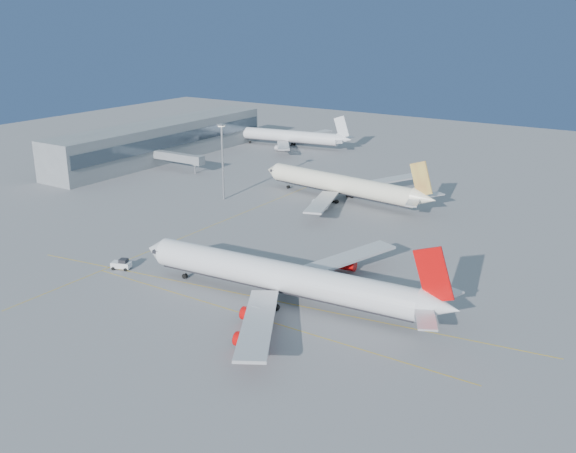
# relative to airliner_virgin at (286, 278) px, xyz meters

# --- Properties ---
(ground) EXTENTS (500.00, 500.00, 0.00)m
(ground) POSITION_rel_airliner_virgin_xyz_m (-5.81, 4.68, -5.41)
(ground) COLOR slate
(ground) RESTS_ON ground
(terminal) EXTENTS (18.40, 110.00, 15.00)m
(terminal) POSITION_rel_airliner_virgin_xyz_m (-120.75, 89.68, 2.10)
(terminal) COLOR gray
(terminal) RESTS_ON ground
(jet_bridge) EXTENTS (23.60, 3.60, 6.90)m
(jet_bridge) POSITION_rel_airliner_virgin_xyz_m (-98.92, 76.68, -0.24)
(jet_bridge) COLOR gray
(jet_bridge) RESTS_ON ground
(taxiway_lines) EXTENTS (118.86, 140.00, 0.02)m
(taxiway_lines) POSITION_rel_airliner_virgin_xyz_m (-20.53, 11.03, -5.40)
(taxiway_lines) COLOR gold
(taxiway_lines) RESTS_ON ground
(airliner_virgin) EXTENTS (72.80, 65.19, 17.95)m
(airliner_virgin) POSITION_rel_airliner_virgin_xyz_m (0.00, 0.00, 0.00)
(airliner_virgin) COLOR white
(airliner_virgin) RESTS_ON ground
(airliner_etihad) EXTENTS (65.57, 60.17, 17.11)m
(airliner_etihad) POSITION_rel_airliner_virgin_xyz_m (-26.89, 74.63, -0.20)
(airliner_etihad) COLOR white
(airliner_etihad) RESTS_ON ground
(airliner_third) EXTENTS (58.53, 53.45, 15.73)m
(airliner_third) POSITION_rel_airliner_virgin_xyz_m (-89.60, 139.58, -0.65)
(airliner_third) COLOR white
(airliner_third) RESTS_ON ground
(pushback_tug) EXTENTS (4.99, 3.96, 2.52)m
(pushback_tug) POSITION_rel_airliner_virgin_xyz_m (-42.60, -5.92, -4.24)
(pushback_tug) COLOR white
(pushback_tug) RESTS_ON ground
(light_mast) EXTENTS (2.12, 2.12, 24.53)m
(light_mast) POSITION_rel_airliner_virgin_xyz_m (-60.25, 54.54, 9.07)
(light_mast) COLOR gray
(light_mast) RESTS_ON ground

